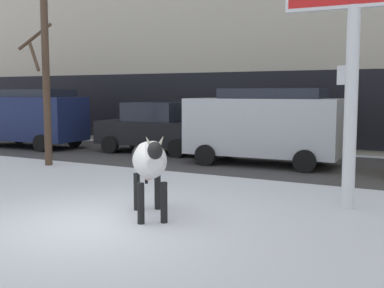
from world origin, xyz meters
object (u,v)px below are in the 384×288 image
cow_holstein (149,161)px  street_sign (345,116)px  car_black_sedan (155,128)px  bare_tree_left_lot (45,78)px  pedestrian_by_cars (176,125)px  car_navy_van (29,116)px  car_silver_van (264,124)px  pedestrian_far_left (163,124)px

cow_holstein → street_sign: bearing=61.1°
car_black_sedan → bare_tree_left_lot: 4.62m
street_sign → pedestrian_by_cars: bearing=144.9°
car_navy_van → pedestrian_by_cars: bearing=32.0°
car_silver_van → street_sign: (2.88, -2.45, 0.43)m
car_black_sedan → bare_tree_left_lot: bare_tree_left_lot is taller
car_silver_van → pedestrian_by_cars: car_silver_van is taller
pedestrian_by_cars → car_silver_van: bearing=-31.7°
car_silver_van → street_sign: bearing=-40.4°
pedestrian_by_cars → bare_tree_left_lot: size_ratio=0.34×
car_black_sedan → street_sign: street_sign is taller
cow_holstein → car_silver_van: car_silver_van is taller
car_black_sedan → pedestrian_far_left: (-1.03, 2.17, -0.03)m
pedestrian_by_cars → street_sign: (7.80, -5.49, 0.79)m
bare_tree_left_lot → cow_holstein: bearing=-30.9°
cow_holstein → pedestrian_by_cars: (-5.34, 9.96, -0.12)m
car_silver_van → pedestrian_far_left: car_silver_van is taller
car_black_sedan → street_sign: (7.40, -3.32, 0.76)m
street_sign → bare_tree_left_lot: bearing=-174.8°
cow_holstein → car_black_sedan: 9.22m
bare_tree_left_lot → street_sign: size_ratio=1.81×
car_navy_van → street_sign: (12.78, -2.38, 0.43)m
car_black_sedan → street_sign: 8.15m
car_navy_van → pedestrian_far_left: car_navy_van is taller
car_navy_van → car_black_sedan: (5.38, 0.94, -0.33)m
cow_holstein → street_sign: 5.14m
car_silver_van → bare_tree_left_lot: bare_tree_left_lot is taller
car_navy_van → pedestrian_far_left: (4.35, 3.11, -0.36)m
car_navy_van → car_silver_van: bearing=0.4°
cow_holstein → pedestrian_far_left: size_ratio=1.00×
car_silver_van → pedestrian_by_cars: (-4.93, 3.05, -0.36)m
car_black_sedan → pedestrian_by_cars: size_ratio=2.48×
cow_holstein → car_black_sedan: size_ratio=0.40×
car_black_sedan → pedestrian_far_left: bearing=115.3°
car_black_sedan → pedestrian_far_left: 2.40m
car_black_sedan → car_silver_van: bearing=-10.9°
car_black_sedan → car_silver_van: (4.53, -0.87, 0.33)m
car_navy_van → car_silver_van: 9.90m
cow_holstein → car_navy_van: car_navy_van is taller
pedestrian_far_left → bare_tree_left_lot: 6.52m
car_silver_van → street_sign: size_ratio=1.67×
bare_tree_left_lot → street_sign: 8.72m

